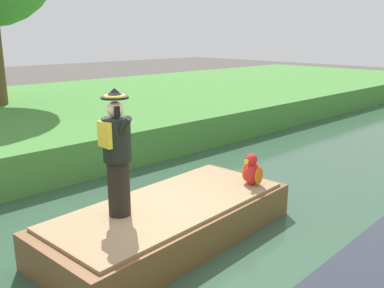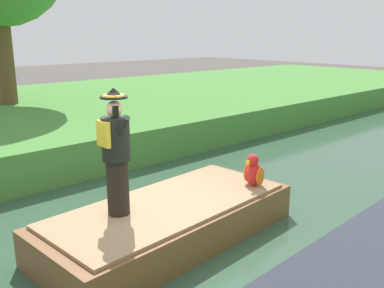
% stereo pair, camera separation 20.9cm
% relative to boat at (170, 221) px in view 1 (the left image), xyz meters
% --- Properties ---
extents(ground_plane, '(80.00, 80.00, 0.00)m').
position_rel_boat_xyz_m(ground_plane, '(0.00, -0.35, -0.40)').
color(ground_plane, '#4C4742').
extents(canal_water, '(6.67, 48.00, 0.10)m').
position_rel_boat_xyz_m(canal_water, '(0.00, -0.35, -0.35)').
color(canal_water, '#33513D').
rests_on(canal_water, ground).
extents(boat, '(2.11, 4.32, 0.61)m').
position_rel_boat_xyz_m(boat, '(0.00, 0.00, 0.00)').
color(boat, brown).
rests_on(boat, canal_water).
extents(person_pirate, '(0.61, 0.42, 1.85)m').
position_rel_boat_xyz_m(person_pirate, '(-0.17, -0.82, 1.23)').
color(person_pirate, black).
rests_on(person_pirate, boat).
extents(parrot_plush, '(0.36, 0.35, 0.57)m').
position_rel_boat_xyz_m(parrot_plush, '(0.37, 1.58, 0.55)').
color(parrot_plush, red).
rests_on(parrot_plush, boat).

